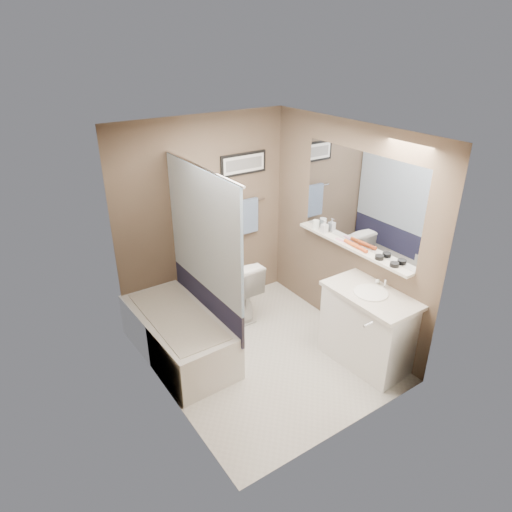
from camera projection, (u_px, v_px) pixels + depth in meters
ground at (264, 355)px, 4.99m from camera, size 2.50×2.50×0.00m
ceiling at (266, 135)px, 3.95m from camera, size 2.20×2.50×0.04m
wall_back at (205, 219)px, 5.38m from camera, size 2.20×0.04×2.40m
wall_front at (355, 315)px, 3.55m from camera, size 2.20×0.04×2.40m
wall_left at (162, 288)px, 3.92m from camera, size 0.04×2.50×2.40m
wall_right at (345, 233)px, 5.01m from camera, size 0.04×2.50×2.40m
tile_surround at (142, 285)px, 4.38m from camera, size 0.02×1.55×2.00m
curtain_rod at (200, 167)px, 4.26m from camera, size 0.02×1.55×0.02m
curtain_upper at (203, 231)px, 4.55m from camera, size 0.03×1.45×1.28m
curtain_lower at (207, 301)px, 4.91m from camera, size 0.03×1.45×0.36m
mirror at (359, 200)px, 4.72m from camera, size 0.02×1.60×1.00m
shelf at (351, 247)px, 4.92m from camera, size 0.12×1.60×0.03m
towel_bar at (245, 203)px, 5.60m from camera, size 0.60×0.02×0.02m
towel at (246, 217)px, 5.67m from camera, size 0.34×0.05×0.44m
art_frame at (243, 164)px, 5.40m from camera, size 0.62×0.02×0.26m
art_mat at (244, 164)px, 5.39m from camera, size 0.56×0.00×0.20m
art_image at (244, 164)px, 5.39m from camera, size 0.50×0.00×0.13m
door at (400, 315)px, 3.91m from camera, size 0.80×0.02×2.00m
door_handle at (368, 325)px, 3.78m from camera, size 0.10×0.02×0.02m
bathtub at (178, 335)px, 4.90m from camera, size 0.75×1.52×0.50m
tub_rim at (177, 316)px, 4.79m from camera, size 0.56×1.36×0.02m
toilet at (234, 287)px, 5.56m from camera, size 0.43×0.76×0.77m
vanity at (368, 329)px, 4.75m from camera, size 0.56×0.93×0.80m
countertop at (371, 295)px, 4.56m from camera, size 0.54×0.96×0.04m
sink_basin at (371, 293)px, 4.54m from camera, size 0.34×0.34×0.01m
faucet_spout at (385, 283)px, 4.62m from camera, size 0.02×0.02×0.10m
faucet_knob at (378, 281)px, 4.70m from camera, size 0.05×0.05×0.05m
candle_bowl_near at (394, 265)px, 4.46m from camera, size 0.09×0.09×0.04m
candle_bowl_far at (379, 257)px, 4.61m from camera, size 0.09×0.09×0.04m
hair_brush_front at (360, 248)px, 4.81m from camera, size 0.07×0.22×0.04m
hair_brush_back at (352, 244)px, 4.90m from camera, size 0.05×0.22×0.04m
pink_comb at (342, 241)px, 5.02m from camera, size 0.05×0.16×0.01m
glass_jar at (316, 224)px, 5.32m from camera, size 0.08×0.08×0.10m
soap_bottle at (325, 226)px, 5.20m from camera, size 0.07×0.07×0.15m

